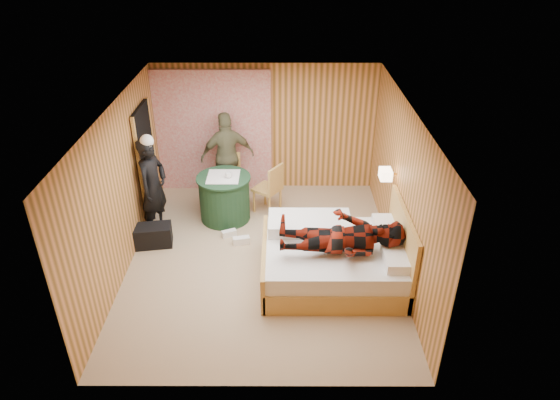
{
  "coord_description": "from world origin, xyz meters",
  "views": [
    {
      "loc": [
        0.29,
        -6.49,
        4.8
      ],
      "look_at": [
        0.28,
        0.07,
        1.05
      ],
      "focal_mm": 32.0,
      "sensor_mm": 36.0,
      "label": 1
    }
  ],
  "objects_px": {
    "round_table": "(225,197)",
    "man_at_table": "(228,156)",
    "chair_far": "(229,173)",
    "man_on_bed": "(343,229)",
    "bed": "(336,258)",
    "nightstand": "(380,240)",
    "duffel_bag": "(152,236)",
    "woman_standing": "(153,187)",
    "chair_near": "(271,186)",
    "wall_lamp": "(386,174)"
  },
  "relations": [
    {
      "from": "bed",
      "to": "man_on_bed",
      "type": "relative_size",
      "value": 1.21
    },
    {
      "from": "woman_standing",
      "to": "chair_far",
      "type": "bearing_deg",
      "value": -24.14
    },
    {
      "from": "round_table",
      "to": "woman_standing",
      "type": "height_order",
      "value": "woman_standing"
    },
    {
      "from": "wall_lamp",
      "to": "man_at_table",
      "type": "relative_size",
      "value": 0.15
    },
    {
      "from": "duffel_bag",
      "to": "man_on_bed",
      "type": "distance_m",
      "value": 3.29
    },
    {
      "from": "duffel_bag",
      "to": "man_at_table",
      "type": "relative_size",
      "value": 0.37
    },
    {
      "from": "chair_far",
      "to": "chair_near",
      "type": "height_order",
      "value": "chair_near"
    },
    {
      "from": "chair_far",
      "to": "chair_near",
      "type": "relative_size",
      "value": 0.97
    },
    {
      "from": "duffel_bag",
      "to": "bed",
      "type": "bearing_deg",
      "value": -24.53
    },
    {
      "from": "wall_lamp",
      "to": "chair_far",
      "type": "relative_size",
      "value": 0.28
    },
    {
      "from": "bed",
      "to": "woman_standing",
      "type": "xyz_separation_m",
      "value": [
        -2.96,
        1.28,
        0.52
      ]
    },
    {
      "from": "wall_lamp",
      "to": "chair_far",
      "type": "distance_m",
      "value": 3.14
    },
    {
      "from": "bed",
      "to": "nightstand",
      "type": "relative_size",
      "value": 3.85
    },
    {
      "from": "chair_near",
      "to": "woman_standing",
      "type": "distance_m",
      "value": 2.07
    },
    {
      "from": "chair_far",
      "to": "woman_standing",
      "type": "distance_m",
      "value": 1.66
    },
    {
      "from": "nightstand",
      "to": "chair_far",
      "type": "xyz_separation_m",
      "value": [
        -2.59,
        1.86,
        0.26
      ]
    },
    {
      "from": "round_table",
      "to": "duffel_bag",
      "type": "bearing_deg",
      "value": -142.75
    },
    {
      "from": "chair_near",
      "to": "man_at_table",
      "type": "bearing_deg",
      "value": -91.38
    },
    {
      "from": "chair_far",
      "to": "nightstand",
      "type": "bearing_deg",
      "value": -28.07
    },
    {
      "from": "wall_lamp",
      "to": "man_at_table",
      "type": "xyz_separation_m",
      "value": [
        -2.64,
        1.6,
        -0.44
      ]
    },
    {
      "from": "nightstand",
      "to": "woman_standing",
      "type": "xyz_separation_m",
      "value": [
        -3.73,
        0.7,
        0.58
      ]
    },
    {
      "from": "wall_lamp",
      "to": "woman_standing",
      "type": "bearing_deg",
      "value": 174.11
    },
    {
      "from": "chair_near",
      "to": "duffel_bag",
      "type": "distance_m",
      "value": 2.26
    },
    {
      "from": "round_table",
      "to": "chair_near",
      "type": "distance_m",
      "value": 0.86
    },
    {
      "from": "bed",
      "to": "nightstand",
      "type": "distance_m",
      "value": 0.96
    },
    {
      "from": "wall_lamp",
      "to": "man_at_table",
      "type": "height_order",
      "value": "man_at_table"
    },
    {
      "from": "bed",
      "to": "chair_far",
      "type": "xyz_separation_m",
      "value": [
        -1.83,
        2.44,
        0.21
      ]
    },
    {
      "from": "wall_lamp",
      "to": "chair_near",
      "type": "relative_size",
      "value": 0.27
    },
    {
      "from": "bed",
      "to": "round_table",
      "type": "relative_size",
      "value": 2.24
    },
    {
      "from": "wall_lamp",
      "to": "nightstand",
      "type": "bearing_deg",
      "value": -97.9
    },
    {
      "from": "chair_far",
      "to": "man_on_bed",
      "type": "relative_size",
      "value": 0.53
    },
    {
      "from": "chair_near",
      "to": "duffel_bag",
      "type": "xyz_separation_m",
      "value": [
        -1.96,
        -1.07,
        -0.37
      ]
    },
    {
      "from": "bed",
      "to": "round_table",
      "type": "height_order",
      "value": "bed"
    },
    {
      "from": "wall_lamp",
      "to": "duffel_bag",
      "type": "relative_size",
      "value": 0.4
    },
    {
      "from": "chair_far",
      "to": "chair_near",
      "type": "xyz_separation_m",
      "value": [
        0.81,
        -0.54,
        0.02
      ]
    },
    {
      "from": "chair_near",
      "to": "nightstand",
      "type": "bearing_deg",
      "value": 87.52
    },
    {
      "from": "round_table",
      "to": "man_on_bed",
      "type": "distance_m",
      "value": 2.74
    },
    {
      "from": "bed",
      "to": "chair_near",
      "type": "relative_size",
      "value": 2.23
    },
    {
      "from": "duffel_bag",
      "to": "man_on_bed",
      "type": "bearing_deg",
      "value": -28.37
    },
    {
      "from": "chair_near",
      "to": "woman_standing",
      "type": "relative_size",
      "value": 0.56
    },
    {
      "from": "round_table",
      "to": "nightstand",
      "type": "bearing_deg",
      "value": -23.18
    },
    {
      "from": "bed",
      "to": "woman_standing",
      "type": "height_order",
      "value": "woman_standing"
    },
    {
      "from": "nightstand",
      "to": "wall_lamp",
      "type": "bearing_deg",
      "value": 82.1
    },
    {
      "from": "chair_far",
      "to": "chair_near",
      "type": "distance_m",
      "value": 0.97
    },
    {
      "from": "nightstand",
      "to": "duffel_bag",
      "type": "bearing_deg",
      "value": 176.16
    },
    {
      "from": "bed",
      "to": "chair_near",
      "type": "bearing_deg",
      "value": 118.0
    },
    {
      "from": "chair_far",
      "to": "man_on_bed",
      "type": "xyz_separation_m",
      "value": [
        1.86,
        -2.67,
        0.47
      ]
    },
    {
      "from": "round_table",
      "to": "man_at_table",
      "type": "distance_m",
      "value": 0.91
    },
    {
      "from": "round_table",
      "to": "man_at_table",
      "type": "xyz_separation_m",
      "value": [
        0.0,
        0.8,
        0.44
      ]
    },
    {
      "from": "chair_near",
      "to": "man_on_bed",
      "type": "xyz_separation_m",
      "value": [
        1.04,
        -2.13,
        0.45
      ]
    }
  ]
}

